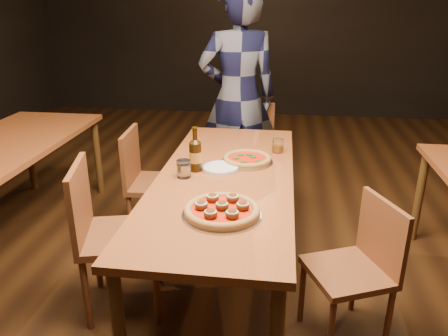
# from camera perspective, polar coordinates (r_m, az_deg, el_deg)

# --- Properties ---
(ground) EXTENTS (9.00, 9.00, 0.00)m
(ground) POSITION_cam_1_polar(r_m,az_deg,el_deg) (2.96, 0.13, -14.60)
(ground) COLOR black
(table_main) EXTENTS (0.80, 2.00, 0.75)m
(table_main) POSITION_cam_1_polar(r_m,az_deg,el_deg) (2.62, 0.15, -2.49)
(table_main) COLOR brown
(table_main) RESTS_ON ground
(chair_main_nw) EXTENTS (0.54, 0.54, 0.95)m
(chair_main_nw) POSITION_cam_1_polar(r_m,az_deg,el_deg) (2.58, -13.26, -8.50)
(chair_main_nw) COLOR brown
(chair_main_nw) RESTS_ON ground
(chair_main_sw) EXTENTS (0.44, 0.44, 0.88)m
(chair_main_sw) POSITION_cam_1_polar(r_m,az_deg,el_deg) (3.31, -8.66, -1.93)
(chair_main_sw) COLOR brown
(chair_main_sw) RESTS_ON ground
(chair_main_e) EXTENTS (0.51, 0.51, 0.82)m
(chair_main_e) POSITION_cam_1_polar(r_m,az_deg,el_deg) (2.42, 15.83, -12.77)
(chair_main_e) COLOR brown
(chair_main_e) RESTS_ON ground
(chair_end) EXTENTS (0.52, 0.52, 0.89)m
(chair_end) POSITION_cam_1_polar(r_m,az_deg,el_deg) (3.88, 4.20, 1.87)
(chair_end) COLOR brown
(chair_end) RESTS_ON ground
(pizza_meatball) EXTENTS (0.39, 0.39, 0.07)m
(pizza_meatball) POSITION_cam_1_polar(r_m,az_deg,el_deg) (2.13, -0.26, -5.50)
(pizza_meatball) COLOR #B7B7BF
(pizza_meatball) RESTS_ON table_main
(pizza_margherita) EXTENTS (0.33, 0.33, 0.04)m
(pizza_margherita) POSITION_cam_1_polar(r_m,az_deg,el_deg) (2.80, 3.05, 1.16)
(pizza_margherita) COLOR #B7B7BF
(pizza_margherita) RESTS_ON table_main
(plate_stack) EXTENTS (0.23, 0.23, 0.02)m
(plate_stack) POSITION_cam_1_polar(r_m,az_deg,el_deg) (2.68, -0.46, -0.02)
(plate_stack) COLOR white
(plate_stack) RESTS_ON table_main
(beer_bottle) EXTENTS (0.08, 0.08, 0.27)m
(beer_bottle) POSITION_cam_1_polar(r_m,az_deg,el_deg) (2.64, -3.75, 1.61)
(beer_bottle) COLOR black
(beer_bottle) RESTS_ON table_main
(water_glass) EXTENTS (0.08, 0.08, 0.10)m
(water_glass) POSITION_cam_1_polar(r_m,az_deg,el_deg) (2.57, -5.29, -0.10)
(water_glass) COLOR white
(water_glass) RESTS_ON table_main
(amber_glass) EXTENTS (0.08, 0.08, 0.09)m
(amber_glass) POSITION_cam_1_polar(r_m,az_deg,el_deg) (3.00, 7.06, 2.94)
(amber_glass) COLOR #AA6013
(amber_glass) RESTS_ON table_main
(diner) EXTENTS (0.78, 0.62, 1.87)m
(diner) POSITION_cam_1_polar(r_m,az_deg,el_deg) (3.79, 1.84, 9.11)
(diner) COLOR black
(diner) RESTS_ON ground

